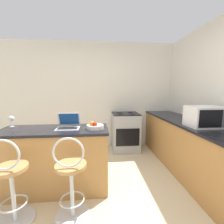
# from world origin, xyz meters

# --- Properties ---
(ground_plane) EXTENTS (20.00, 20.00, 0.00)m
(ground_plane) POSITION_xyz_m (0.00, 0.00, 0.00)
(ground_plane) COLOR beige
(wall_back) EXTENTS (12.00, 0.06, 2.60)m
(wall_back) POSITION_xyz_m (0.00, 2.25, 1.30)
(wall_back) COLOR silver
(wall_back) RESTS_ON ground_plane
(breakfast_bar) EXTENTS (1.50, 0.60, 0.90)m
(breakfast_bar) POSITION_xyz_m (-0.60, 0.55, 0.45)
(breakfast_bar) COLOR #B27C42
(breakfast_bar) RESTS_ON ground_plane
(counter_right) EXTENTS (0.66, 2.75, 0.90)m
(counter_right) POSITION_xyz_m (1.60, 0.86, 0.45)
(counter_right) COLOR #B27C42
(counter_right) RESTS_ON ground_plane
(bar_stool_near) EXTENTS (0.40, 0.40, 0.97)m
(bar_stool_near) POSITION_xyz_m (-0.91, -0.01, 0.45)
(bar_stool_near) COLOR silver
(bar_stool_near) RESTS_ON ground_plane
(bar_stool_far) EXTENTS (0.40, 0.40, 0.97)m
(bar_stool_far) POSITION_xyz_m (-0.28, -0.01, 0.45)
(bar_stool_far) COLOR silver
(bar_stool_far) RESTS_ON ground_plane
(laptop) EXTENTS (0.32, 0.29, 0.22)m
(laptop) POSITION_xyz_m (-0.41, 0.59, 0.96)
(laptop) COLOR silver
(laptop) RESTS_ON breakfast_bar
(microwave) EXTENTS (0.47, 0.36, 0.31)m
(microwave) POSITION_xyz_m (1.58, 0.48, 1.06)
(microwave) COLOR white
(microwave) RESTS_ON counter_right
(stove_range) EXTENTS (0.62, 0.61, 0.91)m
(stove_range) POSITION_xyz_m (0.67, 1.90, 0.45)
(stove_range) COLOR #9EA3A8
(stove_range) RESTS_ON ground_plane
(wine_glass_short) EXTENTS (0.08, 0.08, 0.16)m
(wine_glass_short) POSITION_xyz_m (-1.26, 0.74, 1.02)
(wine_glass_short) COLOR silver
(wine_glass_short) RESTS_ON breakfast_bar
(fruit_bowl) EXTENTS (0.24, 0.24, 0.11)m
(fruit_bowl) POSITION_xyz_m (-0.03, 0.51, 0.94)
(fruit_bowl) COLOR silver
(fruit_bowl) RESTS_ON breakfast_bar
(mug_blue) EXTENTS (0.10, 0.08, 0.09)m
(mug_blue) POSITION_xyz_m (1.81, 1.22, 0.95)
(mug_blue) COLOR #2D51AD
(mug_blue) RESTS_ON counter_right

